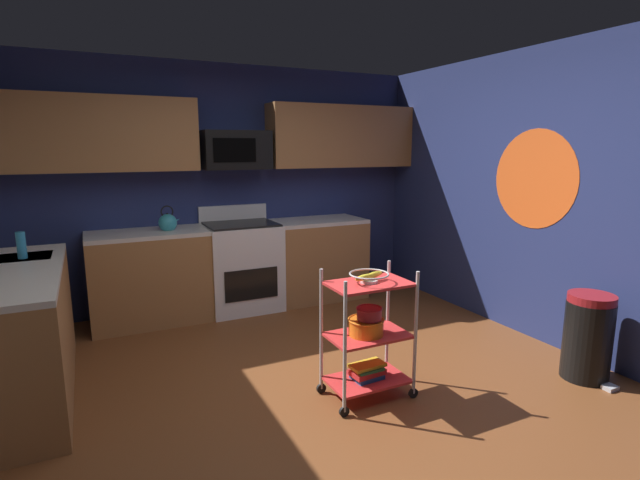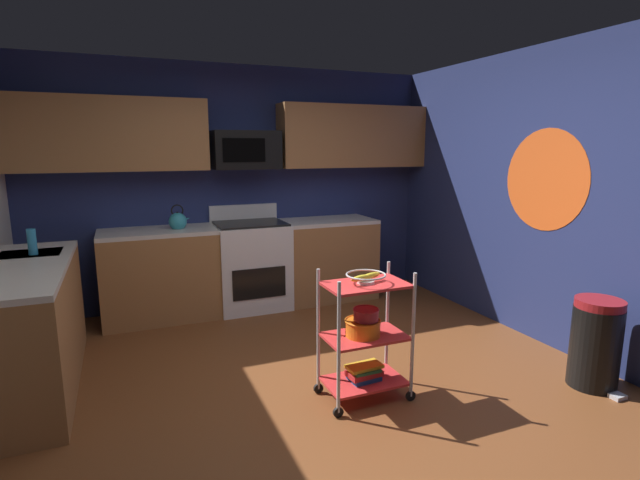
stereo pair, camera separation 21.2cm
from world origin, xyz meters
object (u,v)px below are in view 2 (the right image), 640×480
Objects in this scene: book_stack at (364,372)px; kettle at (178,221)px; microwave at (245,150)px; mixing_bowl_large at (363,327)px; fruit_bowl at (366,277)px; trash_can at (595,343)px; mixing_bowl_small at (366,314)px; oven_range at (251,264)px; rolling_cart at (365,336)px; dish_soap_bottle at (32,242)px.

book_stack is 2.55m from kettle.
mixing_bowl_large is (0.21, -2.33, -1.18)m from microwave.
microwave reaches higher than fruit_bowl.
fruit_bowl is at bearing 163.20° from trash_can.
mixing_bowl_small is at bearing -98.73° from book_stack.
trash_can reaches higher than mixing_bowl_large.
oven_range is 2.23m from rolling_cart.
fruit_bowl is 1.03× the size of kettle.
microwave is 2.59m from mixing_bowl_small.
fruit_bowl is at bearing -84.16° from oven_range.
dish_soap_bottle is (-2.13, 1.40, 0.83)m from book_stack.
book_stack is (0.00, 0.02, -0.43)m from mixing_bowl_small.
dish_soap_bottle is (-2.12, 1.40, 0.50)m from mixing_bowl_large.
rolling_cart is at bearing 163.20° from trash_can.
fruit_bowl is (0.23, -2.22, 0.40)m from oven_range.
kettle is at bearing -179.70° from oven_range.
kettle reaches higher than fruit_bowl.
mixing_bowl_large is (0.21, -2.22, 0.04)m from oven_range.
microwave is 3.50× the size of dish_soap_bottle.
rolling_cart is 1.71m from trash_can.
dish_soap_bottle reaches higher than fruit_bowl.
oven_range is 1.23m from microwave.
book_stack is at bearing -84.41° from microwave.
rolling_cart reaches higher than trash_can.
microwave is at bearing 90.26° from oven_range.
oven_range is at bearing 95.84° from fruit_bowl.
trash_can is (1.86, -2.82, -1.37)m from microwave.
trash_can is at bearing -56.59° from microwave.
dish_soap_bottle reaches higher than oven_range.
mixing_bowl_large is at bearing -66.76° from kettle.
dish_soap_bottle reaches higher than mixing_bowl_large.
mixing_bowl_small is (0.01, -0.02, 0.10)m from mixing_bowl_large.
rolling_cart is 3.36× the size of fruit_bowl.
oven_range is 2.25m from book_stack.
mixing_bowl_small is (-0.00, -0.02, 0.17)m from rolling_cart.
oven_range is at bearing 95.84° from rolling_cart.
fruit_bowl is 1.36× the size of dish_soap_bottle.
kettle is at bearing 113.41° from mixing_bowl_small.
mixing_bowl_small is 2.46m from kettle.
microwave reaches higher than trash_can.
fruit_bowl is 2.56m from dish_soap_bottle.
kettle reaches higher than trash_can.
fruit_bowl is at bearing 172.87° from book_stack.
mixing_bowl_large is 2.59m from dish_soap_bottle.
dish_soap_bottle is (-2.13, 1.40, 0.57)m from rolling_cart.
oven_range is at bearing 95.41° from mixing_bowl_large.
rolling_cart is at bearing -84.16° from oven_range.
dish_soap_bottle is (-2.13, 1.42, 0.40)m from mixing_bowl_small.
kettle reaches higher than oven_range.
microwave is at bearing 95.59° from rolling_cart.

